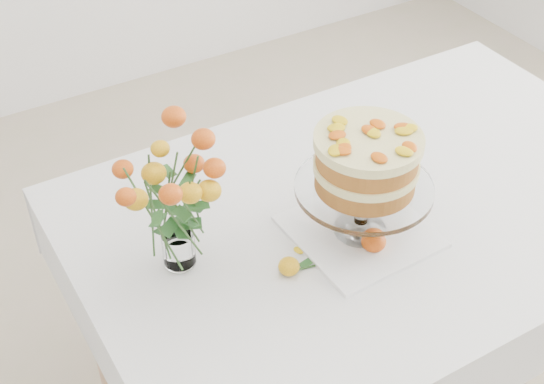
{
  "coord_description": "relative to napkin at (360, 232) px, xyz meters",
  "views": [
    {
      "loc": [
        -0.9,
        -1.03,
        1.88
      ],
      "look_at": [
        -0.3,
        -0.01,
        0.91
      ],
      "focal_mm": 50.0,
      "sensor_mm": 36.0,
      "label": 1
    }
  ],
  "objects": [
    {
      "name": "napkin",
      "position": [
        0.0,
        0.0,
        0.0
      ],
      "size": [
        0.29,
        0.29,
        0.01
      ],
      "primitive_type": "cube",
      "rotation": [
        0.0,
        0.0,
        0.03
      ],
      "color": "white",
      "rests_on": "table"
    },
    {
      "name": "loose_rose_far",
      "position": [
        -0.0,
        -0.06,
        0.02
      ],
      "size": [
        0.1,
        0.05,
        0.05
      ],
      "rotation": [
        0.0,
        0.0,
        -0.2
      ],
      "color": "#BC3A09",
      "rests_on": "table"
    },
    {
      "name": "stray_petal_b",
      "position": [
        0.09,
        -0.07,
        -0.0
      ],
      "size": [
        0.03,
        0.02,
        0.0
      ],
      "primitive_type": "ellipsoid",
      "color": "yellow",
      "rests_on": "table"
    },
    {
      "name": "stray_petal_a",
      "position": [
        -0.01,
        -0.03,
        -0.0
      ],
      "size": [
        0.03,
        0.02,
        0.0
      ],
      "primitive_type": "ellipsoid",
      "color": "yellow",
      "rests_on": "table"
    },
    {
      "name": "loose_rose_near",
      "position": [
        -0.2,
        -0.02,
        0.01
      ],
      "size": [
        0.08,
        0.04,
        0.04
      ],
      "rotation": [
        0.0,
        0.0,
        -0.23
      ],
      "color": "#FCB215",
      "rests_on": "table"
    },
    {
      "name": "stray_petal_c",
      "position": [
        0.13,
        -0.11,
        -0.0
      ],
      "size": [
        0.03,
        0.02,
        0.0
      ],
      "primitive_type": "ellipsoid",
      "color": "yellow",
      "rests_on": "table"
    },
    {
      "name": "rose_vase",
      "position": [
        -0.38,
        0.11,
        0.2
      ],
      "size": [
        0.24,
        0.24,
        0.34
      ],
      "rotation": [
        0.0,
        0.0,
        0.1
      ],
      "color": "white",
      "rests_on": "table"
    },
    {
      "name": "stray_petal_d",
      "position": [
        -0.15,
        0.02,
        -0.0
      ],
      "size": [
        0.03,
        0.02,
        0.0
      ],
      "primitive_type": "ellipsoid",
      "color": "yellow",
      "rests_on": "table"
    },
    {
      "name": "cake_stand",
      "position": [
        -0.0,
        0.0,
        0.18
      ],
      "size": [
        0.29,
        0.29,
        0.26
      ],
      "rotation": [
        0.0,
        0.0,
        -0.13
      ],
      "color": "white",
      "rests_on": "napkin"
    },
    {
      "name": "table",
      "position": [
        0.11,
        0.07,
        -0.09
      ],
      "size": [
        1.43,
        0.93,
        0.76
      ],
      "color": "tan",
      "rests_on": "ground"
    }
  ]
}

